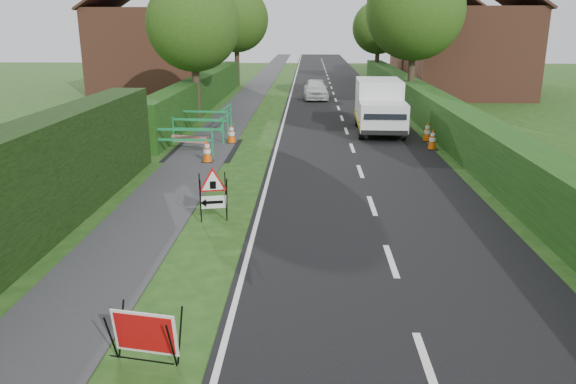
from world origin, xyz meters
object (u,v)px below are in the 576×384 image
object	(u,v)px
red_rect_sign	(145,334)
triangle_sign	(212,191)
hatchback_car	(316,89)
works_van	(379,105)

from	to	relation	value
red_rect_sign	triangle_sign	xyz separation A→B (m)	(-0.04, 5.73, 0.33)
red_rect_sign	triangle_sign	size ratio (longest dim) A/B	0.89
triangle_sign	hatchback_car	size ratio (longest dim) A/B	0.30
triangle_sign	works_van	distance (m)	12.91
works_van	hatchback_car	size ratio (longest dim) A/B	1.32
works_van	hatchback_car	bearing A→B (deg)	104.99
red_rect_sign	hatchback_car	bearing A→B (deg)	95.26
works_van	hatchback_car	world-z (taller)	works_van
red_rect_sign	works_van	world-z (taller)	works_van
red_rect_sign	works_van	bearing A→B (deg)	83.91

